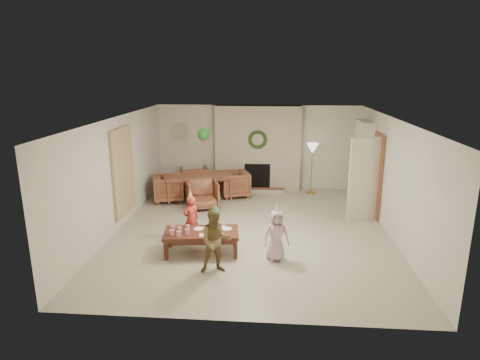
# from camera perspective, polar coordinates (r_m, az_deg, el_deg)

# --- Properties ---
(floor) EXTENTS (7.00, 7.00, 0.00)m
(floor) POSITION_cam_1_polar(r_m,az_deg,el_deg) (9.28, 1.67, -6.95)
(floor) COLOR #B7B29E
(floor) RESTS_ON ground
(ceiling) EXTENTS (7.00, 7.00, 0.00)m
(ceiling) POSITION_cam_1_polar(r_m,az_deg,el_deg) (8.66, 1.79, 8.57)
(ceiling) COLOR white
(ceiling) RESTS_ON wall_back
(wall_back) EXTENTS (7.00, 0.00, 7.00)m
(wall_back) POSITION_cam_1_polar(r_m,az_deg,el_deg) (12.31, 2.53, 4.60)
(wall_back) COLOR silver
(wall_back) RESTS_ON floor
(wall_front) EXTENTS (7.00, 0.00, 7.00)m
(wall_front) POSITION_cam_1_polar(r_m,az_deg,el_deg) (5.57, -0.07, -8.44)
(wall_front) COLOR silver
(wall_front) RESTS_ON floor
(wall_left) EXTENTS (0.00, 7.00, 7.00)m
(wall_left) POSITION_cam_1_polar(r_m,az_deg,el_deg) (9.51, -16.64, 0.87)
(wall_left) COLOR silver
(wall_left) RESTS_ON floor
(wall_right) EXTENTS (0.00, 7.00, 7.00)m
(wall_right) POSITION_cam_1_polar(r_m,az_deg,el_deg) (9.25, 20.62, 0.14)
(wall_right) COLOR silver
(wall_right) RESTS_ON floor
(fireplace_mass) EXTENTS (2.50, 0.40, 2.50)m
(fireplace_mass) POSITION_cam_1_polar(r_m,az_deg,el_deg) (12.11, 2.50, 4.43)
(fireplace_mass) COLOR #511915
(fireplace_mass) RESTS_ON floor
(fireplace_hearth) EXTENTS (1.60, 0.30, 0.12)m
(fireplace_hearth) POSITION_cam_1_polar(r_m,az_deg,el_deg) (12.05, 2.38, -1.45)
(fireplace_hearth) COLOR maroon
(fireplace_hearth) RESTS_ON floor
(fireplace_firebox) EXTENTS (0.75, 0.12, 0.75)m
(fireplace_firebox) POSITION_cam_1_polar(r_m,az_deg,el_deg) (12.11, 2.43, 0.55)
(fireplace_firebox) COLOR black
(fireplace_firebox) RESTS_ON floor
(fireplace_wreath) EXTENTS (0.54, 0.10, 0.54)m
(fireplace_wreath) POSITION_cam_1_polar(r_m,az_deg,el_deg) (11.83, 2.48, 5.65)
(fireplace_wreath) COLOR #1C3B16
(fireplace_wreath) RESTS_ON fireplace_mass
(floor_lamp_base) EXTENTS (0.28, 0.28, 0.03)m
(floor_lamp_base) POSITION_cam_1_polar(r_m,az_deg,el_deg) (12.16, 9.81, -1.73)
(floor_lamp_base) COLOR gold
(floor_lamp_base) RESTS_ON floor
(floor_lamp_post) EXTENTS (0.03, 0.03, 1.33)m
(floor_lamp_post) POSITION_cam_1_polar(r_m,az_deg,el_deg) (11.98, 9.96, 1.36)
(floor_lamp_post) COLOR gold
(floor_lamp_post) RESTS_ON floor
(floor_lamp_shade) EXTENTS (0.35, 0.35, 0.30)m
(floor_lamp_shade) POSITION_cam_1_polar(r_m,az_deg,el_deg) (11.85, 10.10, 4.37)
(floor_lamp_shade) COLOR beige
(floor_lamp_shade) RESTS_ON floor_lamp_post
(bookshelf_carcass) EXTENTS (0.30, 1.00, 2.20)m
(bookshelf_carcass) POSITION_cam_1_polar(r_m,az_deg,el_deg) (11.41, 16.71, 2.38)
(bookshelf_carcass) COLOR white
(bookshelf_carcass) RESTS_ON floor
(bookshelf_shelf_a) EXTENTS (0.30, 0.92, 0.03)m
(bookshelf_shelf_a) POSITION_cam_1_polar(r_m,az_deg,el_deg) (11.56, 16.37, -0.76)
(bookshelf_shelf_a) COLOR white
(bookshelf_shelf_a) RESTS_ON bookshelf_carcass
(bookshelf_shelf_b) EXTENTS (0.30, 0.92, 0.03)m
(bookshelf_shelf_b) POSITION_cam_1_polar(r_m,az_deg,el_deg) (11.47, 16.52, 1.17)
(bookshelf_shelf_b) COLOR white
(bookshelf_shelf_b) RESTS_ON bookshelf_carcass
(bookshelf_shelf_c) EXTENTS (0.30, 0.92, 0.03)m
(bookshelf_shelf_c) POSITION_cam_1_polar(r_m,az_deg,el_deg) (11.38, 16.67, 3.12)
(bookshelf_shelf_c) COLOR white
(bookshelf_shelf_c) RESTS_ON bookshelf_carcass
(bookshelf_shelf_d) EXTENTS (0.30, 0.92, 0.03)m
(bookshelf_shelf_d) POSITION_cam_1_polar(r_m,az_deg,el_deg) (11.31, 16.82, 5.10)
(bookshelf_shelf_d) COLOR white
(bookshelf_shelf_d) RESTS_ON bookshelf_carcass
(books_row_lower) EXTENTS (0.20, 0.40, 0.24)m
(books_row_lower) POSITION_cam_1_polar(r_m,az_deg,el_deg) (11.38, 16.48, -0.28)
(books_row_lower) COLOR #98341C
(books_row_lower) RESTS_ON bookshelf_shelf_a
(books_row_mid) EXTENTS (0.20, 0.44, 0.24)m
(books_row_mid) POSITION_cam_1_polar(r_m,az_deg,el_deg) (11.48, 16.42, 1.91)
(books_row_mid) COLOR #294498
(books_row_mid) RESTS_ON bookshelf_shelf_b
(books_row_upper) EXTENTS (0.20, 0.36, 0.22)m
(books_row_upper) POSITION_cam_1_polar(r_m,az_deg,el_deg) (11.26, 16.72, 3.67)
(books_row_upper) COLOR #C07929
(books_row_upper) RESTS_ON bookshelf_shelf_c
(door_frame) EXTENTS (0.05, 0.86, 2.04)m
(door_frame) POSITION_cam_1_polar(r_m,az_deg,el_deg) (10.42, 18.54, 0.61)
(door_frame) COLOR brown
(door_frame) RESTS_ON floor
(door_leaf) EXTENTS (0.77, 0.32, 2.00)m
(door_leaf) POSITION_cam_1_polar(r_m,az_deg,el_deg) (9.98, 16.92, 0.01)
(door_leaf) COLOR beige
(door_leaf) RESTS_ON floor
(curtain_panel) EXTENTS (0.06, 1.20, 2.00)m
(curtain_panel) POSITION_cam_1_polar(r_m,az_deg,el_deg) (9.68, -16.00, 1.16)
(curtain_panel) COLOR beige
(curtain_panel) RESTS_ON wall_left
(dining_table) EXTENTS (2.10, 1.57, 0.66)m
(dining_table) POSITION_cam_1_polar(r_m,az_deg,el_deg) (11.42, -5.85, -1.03)
(dining_table) COLOR brown
(dining_table) RESTS_ON floor
(dining_chair_near) EXTENTS (0.98, 1.00, 0.73)m
(dining_chair_near) POSITION_cam_1_polar(r_m,az_deg,el_deg) (10.63, -5.26, -2.05)
(dining_chair_near) COLOR brown
(dining_chair_near) RESTS_ON floor
(dining_chair_far) EXTENTS (0.98, 1.00, 0.73)m
(dining_chair_far) POSITION_cam_1_polar(r_m,az_deg,el_deg) (12.20, -6.37, 0.16)
(dining_chair_far) COLOR brown
(dining_chair_far) RESTS_ON floor
(dining_chair_left) EXTENTS (1.00, 0.98, 0.73)m
(dining_chair_left) POSITION_cam_1_polar(r_m,az_deg,el_deg) (11.34, -9.97, -1.12)
(dining_chair_left) COLOR brown
(dining_chair_left) RESTS_ON floor
(dining_chair_right) EXTENTS (1.00, 0.98, 0.73)m
(dining_chair_right) POSITION_cam_1_polar(r_m,az_deg,el_deg) (11.59, -0.81, -0.55)
(dining_chair_right) COLOR brown
(dining_chair_right) RESTS_ON floor
(hanging_plant_cord) EXTENTS (0.01, 0.01, 0.70)m
(hanging_plant_cord) POSITION_cam_1_polar(r_m,az_deg,el_deg) (10.33, -5.10, 7.60)
(hanging_plant_cord) COLOR tan
(hanging_plant_cord) RESTS_ON ceiling
(hanging_plant_pot) EXTENTS (0.16, 0.16, 0.12)m
(hanging_plant_pot) POSITION_cam_1_polar(r_m,az_deg,el_deg) (10.38, -5.06, 5.69)
(hanging_plant_pot) COLOR #AE4738
(hanging_plant_pot) RESTS_ON hanging_plant_cord
(hanging_plant_foliage) EXTENTS (0.32, 0.32, 0.32)m
(hanging_plant_foliage) POSITION_cam_1_polar(r_m,az_deg,el_deg) (10.36, -5.07, 6.34)
(hanging_plant_foliage) COLOR #1A4F1E
(hanging_plant_foliage) RESTS_ON hanging_plant_pot
(coffee_table_top) EXTENTS (1.52, 0.89, 0.07)m
(coffee_table_top) POSITION_cam_1_polar(r_m,az_deg,el_deg) (8.06, -5.42, -7.37)
(coffee_table_top) COLOR #4E241A
(coffee_table_top) RESTS_ON floor
(coffee_table_apron) EXTENTS (1.40, 0.76, 0.09)m
(coffee_table_apron) POSITION_cam_1_polar(r_m,az_deg,el_deg) (8.09, -5.41, -7.88)
(coffee_table_apron) COLOR #4E241A
(coffee_table_apron) RESTS_ON floor
(coffee_leg_fl) EXTENTS (0.09, 0.09, 0.38)m
(coffee_leg_fl) POSITION_cam_1_polar(r_m,az_deg,el_deg) (7.94, -10.28, -9.65)
(coffee_leg_fl) COLOR #4E241A
(coffee_leg_fl) RESTS_ON floor
(coffee_leg_fr) EXTENTS (0.09, 0.09, 0.38)m
(coffee_leg_fr) POSITION_cam_1_polar(r_m,az_deg,el_deg) (7.87, -0.65, -9.64)
(coffee_leg_fr) COLOR #4E241A
(coffee_leg_fr) RESTS_ON floor
(coffee_leg_bl) EXTENTS (0.09, 0.09, 0.38)m
(coffee_leg_bl) POSITION_cam_1_polar(r_m,az_deg,el_deg) (8.47, -9.75, -8.00)
(coffee_leg_bl) COLOR #4E241A
(coffee_leg_bl) RESTS_ON floor
(coffee_leg_br) EXTENTS (0.09, 0.09, 0.38)m
(coffee_leg_br) POSITION_cam_1_polar(r_m,az_deg,el_deg) (8.40, -0.77, -7.97)
(coffee_leg_br) COLOR #4E241A
(coffee_leg_br) RESTS_ON floor
(cup_a) EXTENTS (0.09, 0.09, 0.10)m
(cup_a) POSITION_cam_1_polar(r_m,az_deg,el_deg) (7.92, -9.54, -7.27)
(cup_a) COLOR white
(cup_a) RESTS_ON coffee_table_top
(cup_b) EXTENTS (0.09, 0.09, 0.10)m
(cup_b) POSITION_cam_1_polar(r_m,az_deg,el_deg) (8.13, -9.35, -6.68)
(cup_b) COLOR white
(cup_b) RESTS_ON coffee_table_top
(cup_c) EXTENTS (0.09, 0.09, 0.10)m
(cup_c) POSITION_cam_1_polar(r_m,az_deg,el_deg) (7.86, -8.62, -7.42)
(cup_c) COLOR white
(cup_c) RESTS_ON coffee_table_top
(cup_d) EXTENTS (0.09, 0.09, 0.10)m
(cup_d) POSITION_cam_1_polar(r_m,az_deg,el_deg) (8.06, -8.45, -6.82)
(cup_d) COLOR white
(cup_d) RESTS_ON coffee_table_top
(cup_e) EXTENTS (0.09, 0.09, 0.10)m
(cup_e) POSITION_cam_1_polar(r_m,az_deg,el_deg) (7.92, -7.43, -7.18)
(cup_e) COLOR white
(cup_e) RESTS_ON coffee_table_top
(cup_f) EXTENTS (0.09, 0.09, 0.10)m
(cup_f) POSITION_cam_1_polar(r_m,az_deg,el_deg) (8.13, -7.29, -6.59)
(cup_f) COLOR white
(cup_f) RESTS_ON coffee_table_top
(plate_a) EXTENTS (0.22, 0.22, 0.01)m
(plate_a) POSITION_cam_1_polar(r_m,az_deg,el_deg) (8.17, -5.77, -6.77)
(plate_a) COLOR white
(plate_a) RESTS_ON coffee_table_top
(plate_b) EXTENTS (0.22, 0.22, 0.01)m
(plate_b) POSITION_cam_1_polar(r_m,az_deg,el_deg) (7.93, -3.45, -7.41)
(plate_b) COLOR white
(plate_b) RESTS_ON coffee_table_top
(plate_c) EXTENTS (0.22, 0.22, 0.01)m
(plate_c) POSITION_cam_1_polar(r_m,az_deg,el_deg) (8.13, -1.85, -6.80)
(plate_c) COLOR white
(plate_c) RESTS_ON coffee_table_top
(food_scoop) EXTENTS (0.09, 0.09, 0.08)m
(food_scoop) POSITION_cam_1_polar(r_m,az_deg,el_deg) (7.91, -3.45, -7.12)
(food_scoop) COLOR tan
(food_scoop) RESTS_ON plate_b
(napkin_left) EXTENTS (0.19, 0.19, 0.01)m
(napkin_left) POSITION_cam_1_polar(r_m,az_deg,el_deg) (7.86, -5.09, -7.68)
(napkin_left) COLOR #DFA4AD
(napkin_left) RESTS_ON coffee_table_top
(napkin_right) EXTENTS (0.19, 0.19, 0.01)m
(napkin_right) POSITION_cam_1_polar(r_m,az_deg,el_deg) (8.22, -2.63, -6.59)
(napkin_right) COLOR #DFA4AD
(napkin_right) RESTS_ON coffee_table_top
(child_red) EXTENTS (0.43, 0.41, 0.99)m
(child_red) POSITION_cam_1_polar(r_m,az_deg,el_deg) (8.55, -6.85, -5.46)
(child_red) COLOR red
(child_red) RESTS_ON floor
(party_hat_red) EXTENTS (0.17, 0.17, 0.19)m
(party_hat_red) POSITION_cam_1_polar(r_m,az_deg,el_deg) (8.38, -6.97, -2.03)
(party_hat_red) COLOR #D4D747
(party_hat_red) RESTS_ON child_red
(child_plaid) EXTENTS (0.65, 0.56, 1.16)m
(child_plaid) POSITION_cam_1_polar(r_m,az_deg,el_deg) (7.24, -3.39, -8.54)
(child_plaid) COLOR #994329
(child_plaid) RESTS_ON floor
(party_hat_plaid) EXTENTS (0.15, 0.15, 0.19)m
(party_hat_plaid) POSITION_cam_1_polar(r_m,az_deg,el_deg) (7.01, -3.47, -3.85)
(party_hat_plaid) COLOR #52C06E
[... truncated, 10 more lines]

